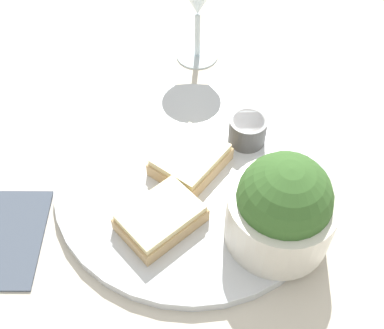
{
  "coord_description": "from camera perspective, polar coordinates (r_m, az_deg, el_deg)",
  "views": [
    {
      "loc": [
        -0.33,
        -0.13,
        0.47
      ],
      "look_at": [
        0.0,
        0.0,
        0.03
      ],
      "focal_mm": 45.0,
      "sensor_mm": 36.0,
      "label": 1
    }
  ],
  "objects": [
    {
      "name": "sauce_ramekin",
      "position": [
        0.6,
        6.6,
        4.2
      ],
      "size": [
        0.05,
        0.05,
        0.04
      ],
      "color": "#4C4C4C",
      "rests_on": "dinner_plate"
    },
    {
      "name": "ground_plane",
      "position": [
        0.59,
        0.0,
        -2.1
      ],
      "size": [
        4.0,
        4.0,
        0.0
      ],
      "primitive_type": "plane",
      "color": "beige"
    },
    {
      "name": "cheese_toast_near",
      "position": [
        0.57,
        -0.17,
        0.57
      ],
      "size": [
        0.1,
        0.09,
        0.03
      ],
      "color": "tan",
      "rests_on": "dinner_plate"
    },
    {
      "name": "dinner_plate",
      "position": [
        0.58,
        0.0,
        -1.69
      ],
      "size": [
        0.33,
        0.33,
        0.01
      ],
      "color": "silver",
      "rests_on": "ground_plane"
    },
    {
      "name": "salad_bowl",
      "position": [
        0.5,
        10.61,
        -5.09
      ],
      "size": [
        0.11,
        0.11,
        0.11
      ],
      "color": "silver",
      "rests_on": "dinner_plate"
    },
    {
      "name": "cheese_toast_far",
      "position": [
        0.53,
        -3.71,
        -6.33
      ],
      "size": [
        0.11,
        0.09,
        0.03
      ],
      "color": "tan",
      "rests_on": "dinner_plate"
    }
  ]
}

